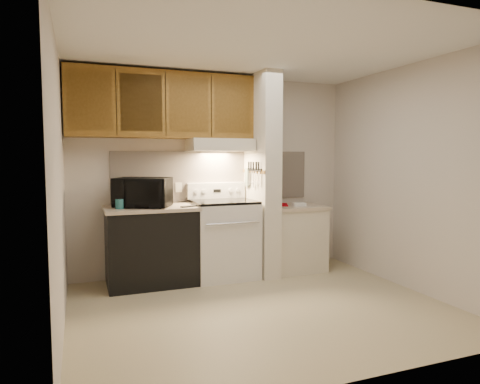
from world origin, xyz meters
TOP-DOWN VIEW (x-y plane):
  - floor at (0.00, 0.00)m, footprint 3.60×3.60m
  - ceiling at (0.00, 0.00)m, footprint 3.60×3.60m
  - wall_back at (0.00, 1.50)m, footprint 3.60×2.50m
  - wall_left at (-1.80, 0.00)m, footprint 0.02×3.00m
  - wall_right at (1.80, 0.00)m, footprint 0.02×3.00m
  - backsplash at (0.00, 1.49)m, footprint 2.60×0.02m
  - range_body at (0.00, 1.16)m, footprint 0.76×0.65m
  - oven_window at (0.00, 0.84)m, footprint 0.50×0.01m
  - oven_handle at (0.00, 0.80)m, footprint 0.65×0.02m
  - cooktop at (0.00, 1.16)m, footprint 0.74×0.64m
  - range_backguard at (0.00, 1.44)m, footprint 0.76×0.08m
  - range_display at (0.00, 1.40)m, footprint 0.10×0.01m
  - range_knob_left_outer at (-0.28, 1.40)m, footprint 0.05×0.02m
  - range_knob_left_inner at (-0.18, 1.40)m, footprint 0.05×0.02m
  - range_knob_right_inner at (0.18, 1.40)m, footprint 0.05×0.02m
  - range_knob_right_outer at (0.28, 1.40)m, footprint 0.05×0.02m
  - dishwasher_front at (-0.88, 1.17)m, footprint 1.00×0.63m
  - left_countertop at (-0.88, 1.17)m, footprint 1.04×0.67m
  - spoon_rest at (-0.48, 0.97)m, footprint 0.20×0.14m
  - teal_jar at (-1.23, 1.06)m, footprint 0.11×0.11m
  - outlet at (-0.48, 1.48)m, footprint 0.08×0.01m
  - microwave at (-0.97, 1.15)m, footprint 0.72×0.62m
  - partition_pillar at (0.51, 1.15)m, footprint 0.22×0.70m
  - pillar_trim at (0.39, 1.15)m, footprint 0.01×0.70m
  - knife_strip at (0.39, 1.10)m, footprint 0.02×0.42m
  - knife_blade_a at (0.38, 0.93)m, footprint 0.01×0.03m
  - knife_handle_a at (0.38, 0.95)m, footprint 0.02×0.02m
  - knife_blade_b at (0.38, 1.03)m, footprint 0.01×0.04m
  - knife_handle_b at (0.38, 1.01)m, footprint 0.02×0.02m
  - knife_blade_c at (0.38, 1.11)m, footprint 0.01×0.04m
  - knife_handle_c at (0.38, 1.11)m, footprint 0.02×0.02m
  - knife_blade_d at (0.38, 1.17)m, footprint 0.01×0.04m
  - knife_handle_d at (0.38, 1.19)m, footprint 0.02×0.02m
  - knife_blade_e at (0.38, 1.25)m, footprint 0.01×0.04m
  - knife_handle_e at (0.38, 1.26)m, footprint 0.02×0.02m
  - oven_mitt at (0.38, 1.32)m, footprint 0.03×0.10m
  - right_cab_base at (0.97, 1.15)m, footprint 0.70×0.60m
  - right_countertop at (0.97, 1.15)m, footprint 0.74×0.64m
  - red_folder at (0.79, 1.25)m, footprint 0.35×0.39m
  - white_box at (0.99, 1.05)m, footprint 0.17×0.13m
  - range_hood at (0.00, 1.28)m, footprint 0.78×0.44m
  - hood_lip at (0.00, 1.07)m, footprint 0.78×0.04m
  - upper_cabinets at (-0.69, 1.32)m, footprint 2.18×0.33m
  - cab_door_a at (-1.51, 1.17)m, footprint 0.46×0.01m
  - cab_gap_a at (-1.23, 1.16)m, footprint 0.01×0.01m
  - cab_door_b at (-0.96, 1.17)m, footprint 0.46×0.01m
  - cab_gap_b at (-0.69, 1.16)m, footprint 0.01×0.01m
  - cab_door_c at (-0.42, 1.17)m, footprint 0.46×0.01m
  - cab_gap_c at (-0.14, 1.16)m, footprint 0.01×0.01m
  - cab_door_d at (0.13, 1.17)m, footprint 0.46×0.01m

SIDE VIEW (x-z plane):
  - floor at x=0.00m, z-range 0.00..0.00m
  - right_cab_base at x=0.97m, z-range 0.00..0.81m
  - dishwasher_front at x=-0.88m, z-range 0.00..0.87m
  - range_body at x=0.00m, z-range 0.00..0.92m
  - oven_window at x=0.00m, z-range 0.35..0.65m
  - oven_handle at x=0.00m, z-range 0.71..0.73m
  - right_countertop at x=0.97m, z-range 0.81..0.85m
  - red_folder at x=0.79m, z-range 0.85..0.86m
  - white_box at x=0.99m, z-range 0.85..0.89m
  - left_countertop at x=-0.88m, z-range 0.87..0.91m
  - spoon_rest at x=-0.48m, z-range 0.91..0.92m
  - cooktop at x=0.00m, z-range 0.92..0.95m
  - teal_jar at x=-1.23m, z-range 0.91..1.02m
  - range_backguard at x=0.00m, z-range 0.95..1.15m
  - range_display at x=0.00m, z-range 1.03..1.07m
  - range_knob_left_outer at x=-0.28m, z-range 1.03..1.07m
  - range_knob_left_inner at x=-0.18m, z-range 1.03..1.07m
  - range_knob_right_inner at x=0.18m, z-range 1.03..1.07m
  - range_knob_right_outer at x=0.28m, z-range 1.03..1.07m
  - microwave at x=-0.97m, z-range 0.91..1.24m
  - outlet at x=-0.48m, z-range 1.04..1.16m
  - knife_blade_c at x=0.38m, z-range 1.10..1.30m
  - knife_blade_b at x=0.38m, z-range 1.12..1.30m
  - knife_blade_e at x=0.38m, z-range 1.12..1.30m
  - knife_blade_a at x=0.38m, z-range 1.14..1.30m
  - knife_blade_d at x=0.38m, z-range 1.14..1.30m
  - oven_mitt at x=0.38m, z-range 1.11..1.34m
  - backsplash at x=0.00m, z-range 0.92..1.55m
  - wall_back at x=0.00m, z-range 1.24..1.26m
  - wall_left at x=-1.80m, z-range 0.00..2.50m
  - wall_right at x=1.80m, z-range 0.00..2.50m
  - partition_pillar at x=0.51m, z-range 0.00..2.50m
  - pillar_trim at x=0.39m, z-range 1.28..1.32m
  - knife_strip at x=0.39m, z-range 1.30..1.34m
  - knife_handle_a at x=0.38m, z-range 1.32..1.42m
  - knife_handle_b at x=0.38m, z-range 1.32..1.42m
  - knife_handle_c at x=0.38m, z-range 1.32..1.42m
  - knife_handle_d at x=0.38m, z-range 1.32..1.42m
  - knife_handle_e at x=0.38m, z-range 1.32..1.42m
  - hood_lip at x=0.00m, z-range 1.55..1.61m
  - range_hood at x=0.00m, z-range 1.55..1.70m
  - upper_cabinets at x=-0.69m, z-range 1.70..2.47m
  - cab_door_a at x=-1.51m, z-range 1.77..2.40m
  - cab_gap_a at x=-1.23m, z-range 1.72..2.45m
  - cab_door_b at x=-0.96m, z-range 1.77..2.40m
  - cab_gap_b at x=-0.69m, z-range 1.72..2.45m
  - cab_door_c at x=-0.42m, z-range 1.77..2.40m
  - cab_gap_c at x=-0.14m, z-range 1.72..2.45m
  - cab_door_d at x=0.13m, z-range 1.77..2.40m
  - ceiling at x=0.00m, z-range 2.50..2.50m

